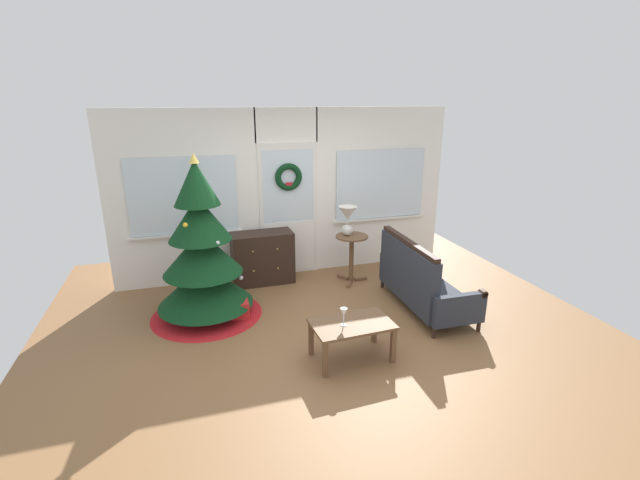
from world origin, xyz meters
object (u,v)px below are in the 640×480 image
object	(u,v)px
dresser_cabinet	(263,258)
side_table	(352,249)
wine_glass	(344,313)
christmas_tree	(203,260)
table_lamp	(348,217)
coffee_table	(352,328)
settee_sofa	(420,282)
gift_box	(240,310)

from	to	relation	value
dresser_cabinet	side_table	distance (m)	1.34
side_table	wine_glass	distance (m)	2.16
christmas_tree	dresser_cabinet	bearing A→B (deg)	43.95
table_lamp	coffee_table	distance (m)	2.21
dresser_cabinet	wine_glass	bearing A→B (deg)	-79.62
side_table	coffee_table	distance (m)	2.10
settee_sofa	gift_box	bearing A→B (deg)	170.35
christmas_tree	wine_glass	world-z (taller)	christmas_tree
table_lamp	coffee_table	xyz separation A→B (m)	(-0.68, -2.00, -0.66)
wine_glass	coffee_table	bearing A→B (deg)	15.33
dresser_cabinet	side_table	xyz separation A→B (m)	(1.28, -0.38, 0.13)
settee_sofa	gift_box	world-z (taller)	settee_sofa
christmas_tree	gift_box	xyz separation A→B (m)	(0.39, -0.23, -0.64)
wine_glass	gift_box	world-z (taller)	wine_glass
settee_sofa	coffee_table	size ratio (longest dim) A/B	1.90
settee_sofa	side_table	bearing A→B (deg)	115.93
dresser_cabinet	coffee_table	bearing A→B (deg)	-77.07
christmas_tree	wine_glass	size ratio (longest dim) A/B	10.62
dresser_cabinet	coffee_table	size ratio (longest dim) A/B	1.05
dresser_cabinet	gift_box	size ratio (longest dim) A/B	3.97
christmas_tree	table_lamp	xyz separation A→B (m)	(2.11, 0.52, 0.27)
table_lamp	wine_glass	world-z (taller)	table_lamp
side_table	gift_box	world-z (taller)	side_table
side_table	wine_glass	size ratio (longest dim) A/B	3.74
coffee_table	gift_box	size ratio (longest dim) A/B	3.78
christmas_tree	dresser_cabinet	xyz separation A→B (m)	(0.89, 0.86, -0.36)
settee_sofa	wine_glass	xyz separation A→B (m)	(-1.38, -0.89, 0.19)
table_lamp	wine_glass	size ratio (longest dim) A/B	2.26
coffee_table	wine_glass	xyz separation A→B (m)	(-0.10, -0.03, 0.21)
coffee_table	wine_glass	bearing A→B (deg)	-164.67
christmas_tree	table_lamp	world-z (taller)	christmas_tree
table_lamp	dresser_cabinet	bearing A→B (deg)	164.61
side_table	table_lamp	size ratio (longest dim) A/B	1.66
settee_sofa	table_lamp	xyz separation A→B (m)	(-0.60, 1.14, 0.64)
dresser_cabinet	gift_box	distance (m)	1.22
side_table	coffee_table	xyz separation A→B (m)	(-0.74, -1.96, -0.16)
side_table	christmas_tree	bearing A→B (deg)	-167.47
settee_sofa	table_lamp	size ratio (longest dim) A/B	3.73
christmas_tree	settee_sofa	bearing A→B (deg)	-12.93
side_table	table_lamp	world-z (taller)	table_lamp
coffee_table	christmas_tree	bearing A→B (deg)	133.96
christmas_tree	settee_sofa	distance (m)	2.80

